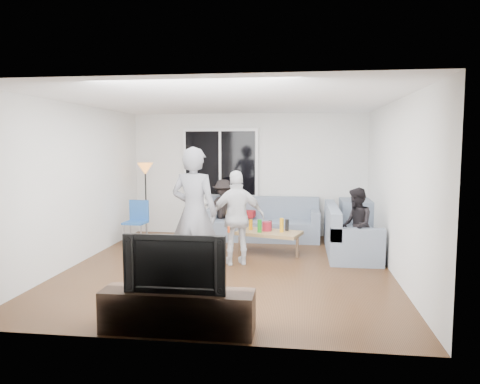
# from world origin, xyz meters

# --- Properties ---
(floor) EXTENTS (5.00, 5.50, 0.04)m
(floor) POSITION_xyz_m (0.00, 0.00, -0.02)
(floor) COLOR #56351C
(floor) RESTS_ON ground
(ceiling) EXTENTS (5.00, 5.50, 0.04)m
(ceiling) POSITION_xyz_m (0.00, 0.00, 2.62)
(ceiling) COLOR white
(ceiling) RESTS_ON ground
(wall_back) EXTENTS (5.00, 0.04, 2.60)m
(wall_back) POSITION_xyz_m (0.00, 2.77, 1.30)
(wall_back) COLOR silver
(wall_back) RESTS_ON ground
(wall_front) EXTENTS (5.00, 0.04, 2.60)m
(wall_front) POSITION_xyz_m (0.00, -2.77, 1.30)
(wall_front) COLOR silver
(wall_front) RESTS_ON ground
(wall_left) EXTENTS (0.04, 5.50, 2.60)m
(wall_left) POSITION_xyz_m (-2.52, 0.00, 1.30)
(wall_left) COLOR silver
(wall_left) RESTS_ON ground
(wall_right) EXTENTS (0.04, 5.50, 2.60)m
(wall_right) POSITION_xyz_m (2.52, 0.00, 1.30)
(wall_right) COLOR silver
(wall_right) RESTS_ON ground
(window_frame) EXTENTS (1.62, 0.06, 1.47)m
(window_frame) POSITION_xyz_m (-0.60, 2.69, 1.55)
(window_frame) COLOR white
(window_frame) RESTS_ON wall_back
(window_glass) EXTENTS (1.50, 0.02, 1.35)m
(window_glass) POSITION_xyz_m (-0.60, 2.65, 1.55)
(window_glass) COLOR black
(window_glass) RESTS_ON window_frame
(window_mullion) EXTENTS (0.05, 0.03, 1.35)m
(window_mullion) POSITION_xyz_m (-0.60, 2.64, 1.55)
(window_mullion) COLOR white
(window_mullion) RESTS_ON window_frame
(radiator) EXTENTS (1.30, 0.12, 0.62)m
(radiator) POSITION_xyz_m (-0.60, 2.65, 0.31)
(radiator) COLOR silver
(radiator) RESTS_ON floor
(potted_plant) EXTENTS (0.20, 0.17, 0.32)m
(potted_plant) POSITION_xyz_m (-0.45, 2.62, 0.78)
(potted_plant) COLOR #2A6B2C
(potted_plant) RESTS_ON radiator
(vase) EXTENTS (0.19, 0.19, 0.19)m
(vase) POSITION_xyz_m (-0.94, 2.62, 0.71)
(vase) COLOR white
(vase) RESTS_ON radiator
(sofa_back_section) EXTENTS (2.30, 0.85, 0.85)m
(sofa_back_section) POSITION_xyz_m (0.35, 2.27, 0.42)
(sofa_back_section) COLOR slate
(sofa_back_section) RESTS_ON floor
(sofa_right_section) EXTENTS (2.00, 0.85, 0.85)m
(sofa_right_section) POSITION_xyz_m (2.02, 1.26, 0.42)
(sofa_right_section) COLOR slate
(sofa_right_section) RESTS_ON floor
(sofa_corner) EXTENTS (0.85, 0.85, 0.85)m
(sofa_corner) POSITION_xyz_m (2.34, 2.27, 0.42)
(sofa_corner) COLOR slate
(sofa_corner) RESTS_ON floor
(cushion_yellow) EXTENTS (0.42, 0.37, 0.14)m
(cushion_yellow) POSITION_xyz_m (-0.21, 2.25, 0.51)
(cushion_yellow) COLOR #B97A1B
(cushion_yellow) RESTS_ON sofa_back_section
(cushion_red) EXTENTS (0.39, 0.34, 0.13)m
(cushion_red) POSITION_xyz_m (-0.01, 2.33, 0.51)
(cushion_red) COLOR maroon
(cushion_red) RESTS_ON sofa_back_section
(coffee_table) EXTENTS (1.22, 0.89, 0.40)m
(coffee_table) POSITION_xyz_m (0.57, 1.06, 0.20)
(coffee_table) COLOR #9D7E4C
(coffee_table) RESTS_ON floor
(pitcher) EXTENTS (0.17, 0.17, 0.17)m
(pitcher) POSITION_xyz_m (0.52, 1.10, 0.49)
(pitcher) COLOR maroon
(pitcher) RESTS_ON coffee_table
(side_chair) EXTENTS (0.43, 0.43, 0.86)m
(side_chair) POSITION_xyz_m (-2.05, 1.40, 0.43)
(side_chair) COLOR #2558A3
(side_chair) RESTS_ON floor
(floor_lamp) EXTENTS (0.32, 0.32, 1.56)m
(floor_lamp) POSITION_xyz_m (-2.05, 2.03, 0.78)
(floor_lamp) COLOR orange
(floor_lamp) RESTS_ON floor
(player_left) EXTENTS (0.77, 0.59, 1.92)m
(player_left) POSITION_xyz_m (-0.42, -0.56, 0.96)
(player_left) COLOR #54545A
(player_left) RESTS_ON floor
(player_right) EXTENTS (0.97, 0.65, 1.53)m
(player_right) POSITION_xyz_m (0.10, 0.25, 0.77)
(player_right) COLOR silver
(player_right) RESTS_ON floor
(spectator_right) EXTENTS (0.49, 0.62, 1.25)m
(spectator_right) POSITION_xyz_m (2.02, 0.57, 0.62)
(spectator_right) COLOR black
(spectator_right) RESTS_ON floor
(spectator_back) EXTENTS (0.86, 0.60, 1.22)m
(spectator_back) POSITION_xyz_m (-0.47, 2.30, 0.61)
(spectator_back) COLOR black
(spectator_back) RESTS_ON floor
(tv_console) EXTENTS (1.60, 0.40, 0.44)m
(tv_console) POSITION_xyz_m (-0.15, -2.50, 0.22)
(tv_console) COLOR #34231A
(tv_console) RESTS_ON floor
(television) EXTENTS (1.06, 0.14, 0.61)m
(television) POSITION_xyz_m (-0.15, -2.50, 0.74)
(television) COLOR black
(television) RESTS_ON tv_console
(bottle_d) EXTENTS (0.07, 0.07, 0.25)m
(bottle_d) POSITION_xyz_m (0.79, 1.03, 0.52)
(bottle_d) COLOR orange
(bottle_d) RESTS_ON coffee_table
(bottle_b) EXTENTS (0.08, 0.08, 0.23)m
(bottle_b) POSITION_xyz_m (0.40, 0.95, 0.51)
(bottle_b) COLOR #18881C
(bottle_b) RESTS_ON coffee_table
(bottle_a) EXTENTS (0.07, 0.07, 0.19)m
(bottle_a) POSITION_xyz_m (0.22, 1.16, 0.49)
(bottle_a) COLOR orange
(bottle_a) RESTS_ON coffee_table
(bottle_c) EXTENTS (0.07, 0.07, 0.17)m
(bottle_c) POSITION_xyz_m (0.57, 1.22, 0.49)
(bottle_c) COLOR black
(bottle_c) RESTS_ON coffee_table
(bottle_e) EXTENTS (0.07, 0.07, 0.21)m
(bottle_e) POSITION_xyz_m (0.88, 1.16, 0.50)
(bottle_e) COLOR black
(bottle_e) RESTS_ON coffee_table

